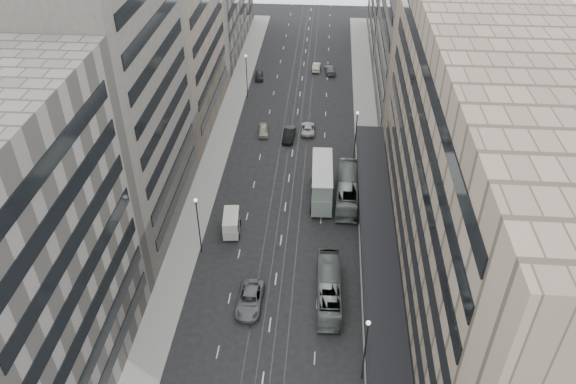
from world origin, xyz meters
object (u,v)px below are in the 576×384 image
(double_decker, at_px, (322,182))
(sedan_2, at_px, (250,300))
(bus_near, at_px, (329,289))
(bus_far, at_px, (347,189))
(panel_van, at_px, (231,223))

(double_decker, bearing_deg, sedan_2, -111.20)
(bus_near, height_order, bus_far, bus_far)
(panel_van, height_order, sedan_2, panel_van)
(bus_far, distance_m, sedan_2, 23.57)
(sedan_2, bearing_deg, bus_near, 12.32)
(bus_near, relative_size, bus_far, 0.90)
(bus_far, height_order, double_decker, double_decker)
(double_decker, relative_size, sedan_2, 1.65)
(bus_far, height_order, sedan_2, bus_far)
(double_decker, height_order, panel_van, double_decker)
(double_decker, relative_size, panel_van, 2.19)
(bus_near, relative_size, sedan_2, 1.81)
(bus_far, distance_m, double_decker, 3.81)
(bus_near, relative_size, panel_van, 2.41)
(double_decker, xyz_separation_m, panel_van, (-11.44, -8.16, -1.40))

